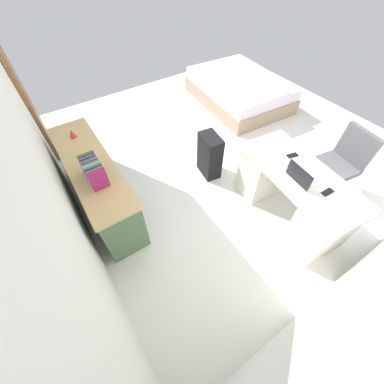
% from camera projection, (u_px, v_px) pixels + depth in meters
% --- Properties ---
extents(ground_plane, '(5.65, 5.65, 0.00)m').
position_uv_depth(ground_plane, '(223.00, 154.00, 3.89)').
color(ground_plane, silver).
extents(wall_back, '(4.65, 0.10, 2.70)m').
position_uv_depth(wall_back, '(24.00, 135.00, 2.03)').
color(wall_back, silver).
rests_on(wall_back, ground_plane).
extents(door_wooden, '(0.88, 0.05, 2.04)m').
position_uv_depth(door_wooden, '(19.00, 86.00, 3.25)').
color(door_wooden, brown).
rests_on(door_wooden, ground_plane).
extents(desk, '(1.50, 0.82, 0.73)m').
position_uv_depth(desk, '(292.00, 194.00, 2.86)').
color(desk, silver).
rests_on(desk, ground_plane).
extents(office_chair, '(0.53, 0.53, 0.94)m').
position_uv_depth(office_chair, '(337.00, 168.00, 3.10)').
color(office_chair, black).
rests_on(office_chair, ground_plane).
extents(credenza, '(1.80, 0.48, 0.75)m').
position_uv_depth(credenza, '(98.00, 184.00, 2.97)').
color(credenza, '#4C6B47').
rests_on(credenza, ground_plane).
extents(bed, '(2.00, 1.54, 0.58)m').
position_uv_depth(bed, '(239.00, 90.00, 4.73)').
color(bed, gray).
rests_on(bed, ground_plane).
extents(suitcase_black, '(0.39, 0.27, 0.65)m').
position_uv_depth(suitcase_black, '(210.00, 156.00, 3.38)').
color(suitcase_black, black).
rests_on(suitcase_black, ground_plane).
extents(laptop, '(0.33, 0.25, 0.21)m').
position_uv_depth(laptop, '(302.00, 177.00, 2.49)').
color(laptop, silver).
rests_on(laptop, desk).
extents(computer_mouse, '(0.07, 0.11, 0.03)m').
position_uv_depth(computer_mouse, '(286.00, 163.00, 2.68)').
color(computer_mouse, white).
rests_on(computer_mouse, desk).
extents(cell_phone_near_laptop, '(0.07, 0.14, 0.01)m').
position_uv_depth(cell_phone_near_laptop, '(328.00, 192.00, 2.42)').
color(cell_phone_near_laptop, black).
rests_on(cell_phone_near_laptop, desk).
extents(cell_phone_by_mouse, '(0.10, 0.15, 0.01)m').
position_uv_depth(cell_phone_by_mouse, '(292.00, 155.00, 2.77)').
color(cell_phone_by_mouse, black).
rests_on(cell_phone_by_mouse, desk).
extents(desk_lamp, '(0.16, 0.11, 0.34)m').
position_uv_depth(desk_lamp, '(354.00, 191.00, 2.10)').
color(desk_lamp, silver).
rests_on(desk_lamp, desk).
extents(book_row, '(0.36, 0.17, 0.24)m').
position_uv_depth(book_row, '(94.00, 171.00, 2.43)').
color(book_row, '#952160').
rests_on(book_row, credenza).
extents(figurine_small, '(0.08, 0.08, 0.11)m').
position_uv_depth(figurine_small, '(72.00, 134.00, 2.92)').
color(figurine_small, red).
rests_on(figurine_small, credenza).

